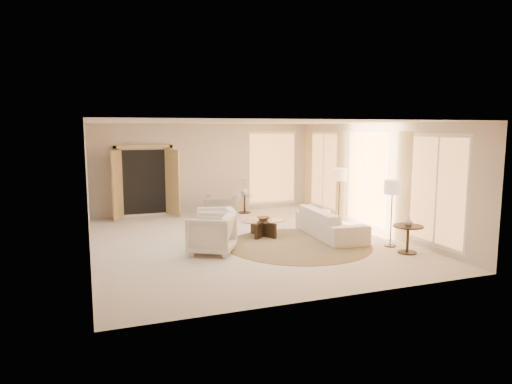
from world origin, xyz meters
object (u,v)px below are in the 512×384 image
object	(u,v)px
sofa	(330,223)
floor_lamp_far	(392,190)
end_table	(408,234)
bowl	(263,219)
accent_chair	(221,204)
end_vase	(409,221)
side_vase	(245,191)
floor_lamp_near	(340,177)
side_table	(245,202)
armchair_right	(211,232)
coffee_table	(263,226)
armchair_left	(216,224)

from	to	relation	value
sofa	floor_lamp_far	xyz separation A→B (m)	(0.82, -1.31, 0.94)
sofa	end_table	xyz separation A→B (m)	(0.82, -1.90, 0.07)
sofa	bowl	bearing A→B (deg)	73.37
end_table	floor_lamp_far	distance (m)	1.06
accent_chair	end_vase	distance (m)	5.85
floor_lamp_far	side_vase	distance (m)	5.39
end_table	floor_lamp_near	world-z (taller)	floor_lamp_near
sofa	side_table	xyz separation A→B (m)	(-0.96, 3.75, 0.00)
armchair_right	side_vase	xyz separation A→B (m)	(2.19, 4.21, 0.23)
coffee_table	side_table	xyz separation A→B (m)	(0.59, 3.17, 0.09)
armchair_left	end_vase	xyz separation A→B (m)	(3.61, -2.36, 0.25)
accent_chair	armchair_right	bearing A→B (deg)	90.55
sofa	side_table	size ratio (longest dim) A/B	4.10
side_table	coffee_table	bearing A→B (deg)	-100.58
coffee_table	floor_lamp_near	size ratio (longest dim) A/B	0.84
end_vase	floor_lamp_near	bearing A→B (deg)	89.92
end_table	side_vase	bearing A→B (deg)	107.42
accent_chair	floor_lamp_near	distance (m)	3.66
end_table	floor_lamp_near	bearing A→B (deg)	89.92
side_table	bowl	bearing A→B (deg)	-100.58
armchair_left	end_vase	size ratio (longest dim) A/B	4.66
side_table	side_vase	world-z (taller)	side_vase
sofa	floor_lamp_far	size ratio (longest dim) A/B	1.56
armchair_right	accent_chair	size ratio (longest dim) A/B	0.96
end_table	bowl	world-z (taller)	end_table
armchair_right	side_vase	size ratio (longest dim) A/B	3.70
armchair_right	bowl	size ratio (longest dim) A/B	3.01
floor_lamp_near	bowl	bearing A→B (deg)	-170.44
side_table	floor_lamp_far	bearing A→B (deg)	-70.62
sofa	end_vase	size ratio (longest dim) A/B	12.57
floor_lamp_far	bowl	size ratio (longest dim) A/B	4.92
end_table	floor_lamp_far	bearing A→B (deg)	89.64
end_vase	floor_lamp_far	bearing A→B (deg)	89.64
accent_chair	end_vase	bearing A→B (deg)	136.73
armchair_right	bowl	bearing A→B (deg)	152.27
bowl	side_table	bearing A→B (deg)	79.42
sofa	side_vase	distance (m)	3.88
side_table	end_vase	distance (m)	5.93
coffee_table	sofa	bearing A→B (deg)	-20.55
armchair_right	floor_lamp_near	size ratio (longest dim) A/B	0.58
sofa	side_table	bearing A→B (deg)	18.23
coffee_table	end_table	size ratio (longest dim) A/B	2.09
accent_chair	floor_lamp_near	world-z (taller)	floor_lamp_near
accent_chair	end_table	bearing A→B (deg)	136.73
coffee_table	bowl	size ratio (longest dim) A/B	4.33
armchair_left	armchair_right	xyz separation A→B (m)	(-0.35, -0.92, 0.02)
accent_chair	side_table	xyz separation A→B (m)	(0.90, 0.46, -0.07)
bowl	armchair_left	bearing A→B (deg)	-174.18
sofa	floor_lamp_near	distance (m)	1.63
armchair_left	end_table	world-z (taller)	armchair_left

